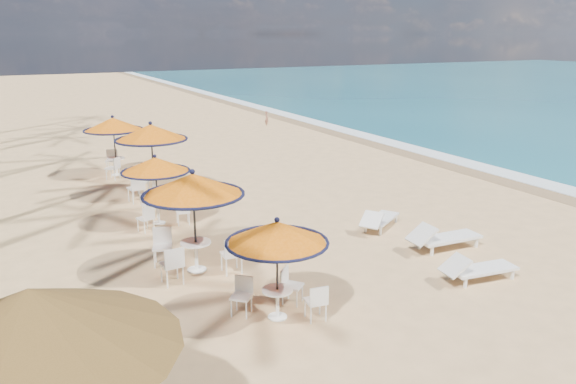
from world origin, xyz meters
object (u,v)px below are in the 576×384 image
(station_2, at_px, (156,173))
(lounger_far, at_px, (379,219))
(lounger_near, at_px, (476,268))
(station_1, at_px, (192,198))
(station_4, at_px, (113,130))
(station_3, at_px, (149,142))
(station_0, at_px, (278,244))
(palapa, at_px, (32,322))
(lounger_mid, at_px, (442,237))

(station_2, distance_m, lounger_far, 6.84)
(lounger_near, bearing_deg, station_1, 154.77)
(station_2, height_order, station_4, station_4)
(station_1, xyz_separation_m, station_4, (0.20, 10.89, 0.02))
(station_3, bearing_deg, station_0, -90.04)
(station_4, bearing_deg, station_1, -91.05)
(station_4, distance_m, lounger_near, 15.60)
(station_2, bearing_deg, lounger_near, -53.77)
(lounger_near, bearing_deg, station_4, 117.91)
(station_4, relative_size, palapa, 0.69)
(station_0, distance_m, palapa, 5.32)
(lounger_near, bearing_deg, station_0, -179.59)
(station_2, relative_size, lounger_near, 1.11)
(lounger_mid, bearing_deg, station_4, 119.44)
(station_0, bearing_deg, station_3, 89.96)
(station_2, height_order, lounger_far, station_2)
(station_0, xyz_separation_m, station_3, (0.01, 10.30, 0.37))
(lounger_near, height_order, lounger_mid, lounger_mid)
(station_3, relative_size, lounger_far, 1.43)
(lounger_near, bearing_deg, station_2, 133.35)
(lounger_mid, bearing_deg, lounger_near, -106.11)
(station_3, distance_m, lounger_mid, 10.69)
(station_0, distance_m, lounger_near, 5.12)
(station_1, height_order, lounger_far, station_1)
(lounger_near, height_order, palapa, palapa)
(station_3, relative_size, station_4, 1.08)
(palapa, bearing_deg, lounger_far, 32.06)
(station_2, height_order, palapa, palapa)
(station_4, distance_m, palapa, 17.00)
(station_3, height_order, lounger_near, station_3)
(station_2, bearing_deg, station_0, -84.85)
(lounger_far, xyz_separation_m, palapa, (-9.66, -6.05, 1.99))
(lounger_far, bearing_deg, station_2, 115.78)
(station_1, relative_size, station_3, 0.96)
(station_4, xyz_separation_m, lounger_near, (5.51, -14.50, -1.58))
(lounger_mid, distance_m, palapa, 11.09)
(station_0, xyz_separation_m, palapa, (-4.59, -2.59, 0.70))
(station_3, xyz_separation_m, lounger_near, (4.92, -10.88, -1.64))
(station_4, relative_size, lounger_mid, 1.15)
(station_0, distance_m, lounger_mid, 5.89)
(station_3, bearing_deg, station_2, -101.02)
(station_1, xyz_separation_m, station_3, (0.79, 7.26, 0.08))
(lounger_near, bearing_deg, lounger_far, 95.04)
(station_2, bearing_deg, lounger_far, -31.87)
(lounger_near, bearing_deg, palapa, -160.94)
(station_1, height_order, station_3, station_3)
(station_2, xyz_separation_m, lounger_near, (5.56, -7.59, -1.27))
(station_2, bearing_deg, station_4, 89.54)
(lounger_far, bearing_deg, lounger_mid, -108.44)
(station_4, bearing_deg, station_3, -80.84)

